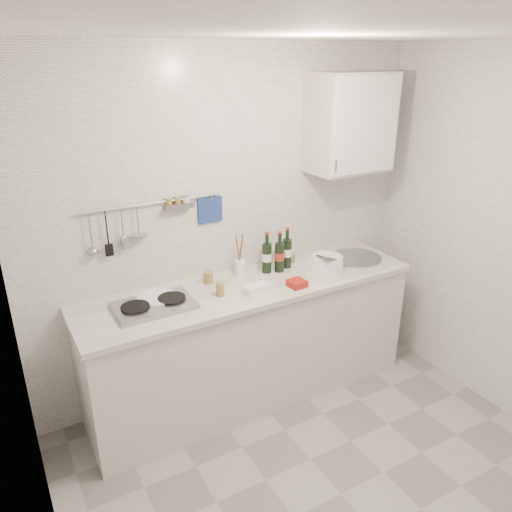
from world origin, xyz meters
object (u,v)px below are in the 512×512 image
at_px(plate_stack_hob, 156,299).
at_px(wall_cabinet, 350,123).
at_px(utensil_crock, 240,265).
at_px(plate_stack_sink, 325,266).
at_px(wine_bottles, 278,251).

bearing_deg(plate_stack_hob, wall_cabinet, 1.87).
distance_m(wall_cabinet, utensil_crock, 1.31).
relative_size(plate_stack_sink, wine_bottles, 0.99).
relative_size(wall_cabinet, wine_bottles, 2.26).
relative_size(plate_stack_hob, utensil_crock, 0.88).
distance_m(plate_stack_hob, utensil_crock, 0.68).
bearing_deg(plate_stack_sink, plate_stack_hob, 172.18).
xyz_separation_m(plate_stack_sink, wine_bottles, (-0.28, 0.22, 0.10)).
bearing_deg(wall_cabinet, plate_stack_hob, -178.13).
distance_m(wine_bottles, utensil_crock, 0.30).
distance_m(wall_cabinet, plate_stack_sink, 1.05).
bearing_deg(plate_stack_sink, utensil_crock, 153.63).
bearing_deg(wine_bottles, plate_stack_sink, -37.97).
bearing_deg(wine_bottles, wall_cabinet, 0.44).
xyz_separation_m(plate_stack_sink, utensil_crock, (-0.56, 0.28, 0.02)).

